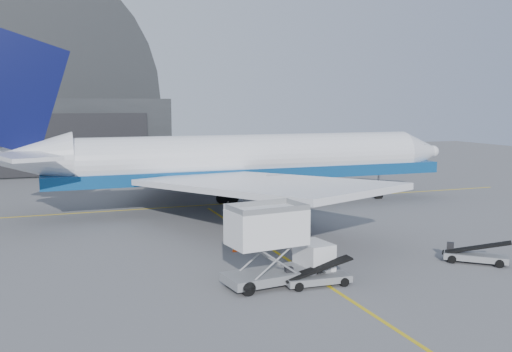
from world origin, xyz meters
name	(u,v)px	position (x,y,z in m)	size (l,w,h in m)	color
ground	(269,248)	(0.00, 0.00, 0.00)	(200.00, 200.00, 0.00)	#565659
taxi_lines	(222,217)	(0.00, 12.67, 0.01)	(80.00, 42.12, 0.02)	gold
hangar	(9,114)	(-22.00, 64.95, 9.54)	(50.00, 28.30, 28.00)	black
distant_bldg_a	(311,155)	(38.00, 72.00, 0.00)	(14.00, 8.00, 4.00)	black
distant_bldg_b	(387,154)	(55.00, 68.00, 0.00)	(8.00, 6.00, 2.80)	gray
airliner	(236,161)	(2.91, 17.15, 5.13)	(52.24, 50.66, 18.33)	white
catering_truck	(275,246)	(-2.98, -8.61, 2.44)	(7.28, 3.47, 4.82)	gray
pushback_tug	(255,217)	(2.03, 8.87, 0.65)	(3.98, 2.62, 1.73)	black
belt_loader_a	(317,277)	(-0.65, -9.77, 0.52)	(4.47, 1.70, 1.69)	gray
belt_loader_b	(475,255)	(12.17, -9.02, 0.54)	(4.18, 3.92, 1.74)	gray
traffic_cone	(235,248)	(-2.90, -0.20, 0.24)	(0.35, 0.35, 0.51)	#DA3D06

